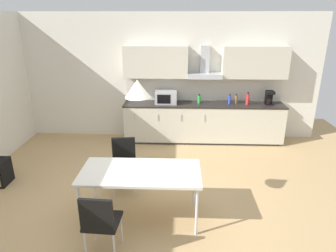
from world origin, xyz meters
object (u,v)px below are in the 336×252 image
at_px(coffee_maker, 269,97).
at_px(chair_near_left, 100,220).
at_px(bottle_brown, 236,99).
at_px(pendant_lamp, 137,89).
at_px(bottle_blue, 229,100).
at_px(bottle_green, 199,99).
at_px(dining_table, 141,174).
at_px(chair_far_left, 124,159).
at_px(microwave, 166,97).
at_px(bottle_red, 248,99).

bearing_deg(coffee_maker, chair_near_left, -127.89).
xyz_separation_m(coffee_maker, chair_near_left, (-2.88, -3.70, -0.51)).
xyz_separation_m(bottle_brown, pendant_lamp, (-1.79, -2.94, 0.90)).
height_order(coffee_maker, bottle_blue, coffee_maker).
xyz_separation_m(bottle_green, dining_table, (-0.96, -2.93, -0.28)).
xyz_separation_m(bottle_green, chair_far_left, (-1.34, -2.15, -0.45)).
xyz_separation_m(microwave, bottle_red, (1.80, -0.04, -0.02)).
bearing_deg(bottle_green, chair_near_left, -109.78).
bearing_deg(bottle_brown, bottle_green, -179.00).
bearing_deg(chair_far_left, pendant_lamp, -64.11).
height_order(coffee_maker, bottle_green, coffee_maker).
xyz_separation_m(dining_table, pendant_lamp, (0.00, -0.00, 1.19)).
height_order(chair_near_left, pendant_lamp, pendant_lamp).
bearing_deg(coffee_maker, dining_table, -130.63).
distance_m(bottle_green, pendant_lamp, 3.21).
relative_size(bottle_blue, bottle_red, 0.82).
bearing_deg(chair_far_left, dining_table, -64.11).
height_order(bottle_red, chair_far_left, bottle_red).
distance_m(bottle_brown, chair_far_left, 3.09).
relative_size(bottle_green, dining_table, 0.13).
xyz_separation_m(bottle_brown, chair_near_left, (-2.16, -3.72, -0.45)).
bearing_deg(microwave, chair_near_left, -99.16).
height_order(microwave, bottle_red, bottle_red).
height_order(microwave, coffee_maker, coffee_maker).
xyz_separation_m(bottle_red, bottle_brown, (-0.23, 0.10, -0.03)).
bearing_deg(coffee_maker, chair_far_left, -143.43).
bearing_deg(coffee_maker, bottle_red, -171.90).
bearing_deg(dining_table, coffee_maker, 49.37).
bearing_deg(bottle_green, bottle_red, -4.36).
distance_m(dining_table, chair_far_left, 0.88).
distance_m(microwave, bottle_brown, 1.57).
height_order(bottle_brown, pendant_lamp, pendant_lamp).
distance_m(microwave, coffee_maker, 2.28).
relative_size(microwave, bottle_blue, 2.06).
relative_size(bottle_green, chair_far_left, 0.24).
bearing_deg(bottle_green, pendant_lamp, -108.15).
bearing_deg(chair_near_left, bottle_brown, 59.89).
relative_size(microwave, bottle_brown, 2.20).
height_order(bottle_green, bottle_red, bottle_red).
bearing_deg(bottle_brown, pendant_lamp, -121.25).
bearing_deg(bottle_brown, bottle_red, -22.16).
bearing_deg(microwave, bottle_green, 2.95).
distance_m(bottle_green, dining_table, 3.09).
bearing_deg(chair_far_left, coffee_maker, 36.57).
bearing_deg(microwave, bottle_blue, -0.18).
xyz_separation_m(bottle_green, bottle_red, (1.06, -0.08, 0.03)).
bearing_deg(dining_table, pendant_lamp, -69.44).
bearing_deg(bottle_brown, chair_far_left, -135.01).
height_order(coffee_maker, pendant_lamp, pendant_lamp).
distance_m(bottle_brown, dining_table, 3.45).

